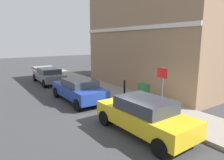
{
  "coord_description": "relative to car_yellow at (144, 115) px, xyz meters",
  "views": [
    {
      "loc": [
        -5.86,
        -7.73,
        3.6
      ],
      "look_at": [
        1.16,
        2.52,
        1.2
      ],
      "focal_mm": 32.69,
      "sensor_mm": 36.0,
      "label": 1
    }
  ],
  "objects": [
    {
      "name": "corner_building",
      "position": [
        7.72,
        5.72,
        2.97
      ],
      "size": [
        8.01,
        11.0,
        7.45
      ],
      "color": "#937256",
      "rests_on": "ground"
    },
    {
      "name": "car_grey",
      "position": [
        -0.04,
        11.75,
        -0.05
      ],
      "size": [
        1.92,
        4.3,
        1.3
      ],
      "rotation": [
        0.0,
        0.0,
        1.55
      ],
      "color": "slate",
      "rests_on": "ground"
    },
    {
      "name": "street_sign",
      "position": [
        1.55,
        0.54,
        0.91
      ],
      "size": [
        0.08,
        0.6,
        2.3
      ],
      "color": "#59595B",
      "rests_on": "sidewalk"
    },
    {
      "name": "car_blue",
      "position": [
        -0.23,
        5.41,
        -0.02
      ],
      "size": [
        1.89,
        4.29,
        1.37
      ],
      "rotation": [
        0.0,
        0.0,
        1.58
      ],
      "color": "navy",
      "rests_on": "ground"
    },
    {
      "name": "car_yellow",
      "position": [
        0.0,
        0.0,
        0.0
      ],
      "size": [
        1.92,
        4.25,
        1.43
      ],
      "rotation": [
        0.0,
        0.0,
        1.6
      ],
      "color": "gold",
      "rests_on": "ground"
    },
    {
      "name": "sidewalk",
      "position": [
        2.49,
        8.22,
        -0.68
      ],
      "size": [
        2.54,
        30.0,
        0.15
      ],
      "primitive_type": "cube",
      "color": "gray",
      "rests_on": "ground"
    },
    {
      "name": "ground",
      "position": [
        0.56,
        2.22,
        -0.75
      ],
      "size": [
        80.0,
        80.0,
        0.0
      ],
      "primitive_type": "plane",
      "color": "#38383A"
    },
    {
      "name": "bollard_near_cabinet",
      "position": [
        2.4,
        4.34,
        -0.05
      ],
      "size": [
        0.14,
        0.14,
        1.04
      ],
      "color": "black",
      "rests_on": "sidewalk"
    },
    {
      "name": "utility_cabinet",
      "position": [
        2.3,
        2.48,
        -0.07
      ],
      "size": [
        0.46,
        0.61,
        1.15
      ],
      "color": "#1E4C28",
      "rests_on": "sidewalk"
    }
  ]
}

